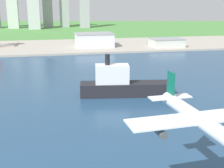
{
  "coord_description": "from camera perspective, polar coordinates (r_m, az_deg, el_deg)",
  "views": [
    {
      "loc": [
        -13.47,
        49.79,
        64.97
      ],
      "look_at": [
        17.42,
        207.11,
        20.48
      ],
      "focal_mm": 48.27,
      "sensor_mm": 36.0,
      "label": 1
    }
  ],
  "objects": [
    {
      "name": "ground_plane",
      "position": [
        258.86,
        -7.77,
        0.83
      ],
      "size": [
        2400.0,
        2400.0,
        0.0
      ],
      "primitive_type": "plane",
      "color": "#4B873F"
    },
    {
      "name": "water_bay",
      "position": [
        201.43,
        -6.69,
        -3.4
      ],
      "size": [
        840.0,
        360.0,
        0.15
      ],
      "primitive_type": "cube",
      "color": "navy",
      "rests_on": "ground"
    },
    {
      "name": "industrial_pier",
      "position": [
        445.0,
        -9.33,
        7.07
      ],
      "size": [
        840.0,
        140.0,
        2.5
      ],
      "primitive_type": "cube",
      "color": "#A69F91",
      "rests_on": "ground"
    },
    {
      "name": "airplane_landing",
      "position": [
        90.35,
        16.17,
        -6.55
      ],
      "size": [
        41.76,
        45.89,
        13.83
      ],
      "color": "white"
    },
    {
      "name": "cargo_ship",
      "position": [
        211.54,
        1.88,
        -0.07
      ],
      "size": [
        65.5,
        22.37,
        29.59
      ],
      "color": "black",
      "rests_on": "water_bay"
    },
    {
      "name": "warehouse_main",
      "position": [
        428.79,
        -3.4,
        8.37
      ],
      "size": [
        52.23,
        39.65,
        18.66
      ],
      "color": "silver",
      "rests_on": "industrial_pier"
    },
    {
      "name": "warehouse_annex",
      "position": [
        434.01,
        10.32,
        7.75
      ],
      "size": [
        44.6,
        32.11,
        11.47
      ],
      "color": "silver",
      "rests_on": "industrial_pier"
    },
    {
      "name": "distant_skyline",
      "position": [
        771.01,
        -14.56,
        15.18
      ],
      "size": [
        238.57,
        74.83,
        157.44
      ],
      "color": "#A09FA7",
      "rests_on": "ground"
    }
  ]
}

